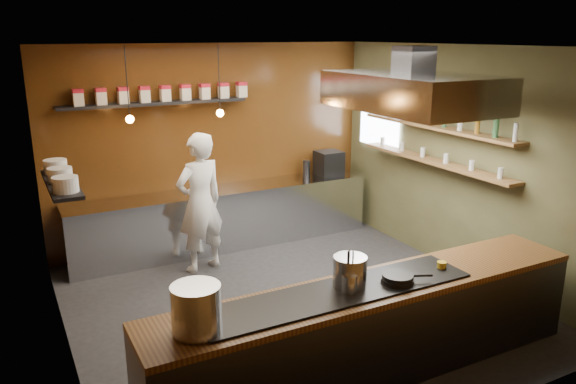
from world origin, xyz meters
TOP-DOWN VIEW (x-y plane):
  - floor at (0.00, 0.00)m, footprint 5.00×5.00m
  - back_wall at (0.00, 2.50)m, footprint 5.00×0.00m
  - left_wall at (-2.50, 0.00)m, footprint 0.00×5.00m
  - right_wall at (2.50, 0.00)m, footprint 0.00×5.00m
  - ceiling at (0.00, 0.00)m, footprint 5.00×5.00m
  - window_pane at (2.45, 1.70)m, footprint 0.00×1.00m
  - prep_counter at (0.00, 2.17)m, footprint 4.60×0.65m
  - pass_counter at (-0.00, -1.60)m, footprint 4.40×0.72m
  - tin_shelf at (-0.90, 2.36)m, footprint 2.60×0.26m
  - plate_shelf at (-2.34, 1.00)m, footprint 0.30×1.40m
  - bottle_shelf_upper at (2.34, 0.30)m, footprint 0.26×2.80m
  - bottle_shelf_lower at (2.34, 0.30)m, footprint 0.26×2.80m
  - extractor_hood at (1.30, -0.40)m, footprint 1.20×2.00m
  - pendant_left at (-1.40, 1.70)m, footprint 0.10×0.10m
  - pendant_right at (-0.20, 1.70)m, footprint 0.10×0.10m
  - storage_tins at (-0.75, 2.36)m, footprint 2.43×0.13m
  - plate_stacks at (-2.34, 1.00)m, footprint 0.26×1.16m
  - bottles at (2.34, 0.30)m, footprint 0.06×2.66m
  - wine_glasses at (2.34, 0.30)m, footprint 0.07×2.37m
  - stockpot_large at (-1.72, -1.67)m, footprint 0.50×0.50m
  - stockpot_small at (-0.26, -1.56)m, footprint 0.36×0.36m
  - utensil_crock at (-0.33, -1.67)m, footprint 0.14×0.14m
  - frying_pan at (0.19, -1.69)m, footprint 0.45×0.31m
  - butter_jar at (0.77, -1.63)m, footprint 0.12×0.12m
  - espresso_machine at (1.84, 2.19)m, footprint 0.40×0.38m
  - chef at (-0.61, 1.50)m, footprint 0.79×0.62m

SIDE VIEW (x-z plane):
  - floor at x=0.00m, z-range 0.00..0.00m
  - prep_counter at x=0.00m, z-range 0.00..0.90m
  - pass_counter at x=0.00m, z-range 0.00..0.94m
  - chef at x=-0.61m, z-range 0.00..1.90m
  - butter_jar at x=0.77m, z-range 0.92..1.00m
  - frying_pan at x=0.19m, z-range 0.94..1.02m
  - utensil_crock at x=-0.33m, z-range 0.94..1.11m
  - stockpot_small at x=-0.26m, z-range 0.94..1.23m
  - espresso_machine at x=1.84m, z-range 0.90..1.29m
  - stockpot_large at x=-1.72m, z-range 0.94..1.31m
  - bottle_shelf_lower at x=2.34m, z-range 1.43..1.47m
  - back_wall at x=0.00m, z-range -1.00..4.00m
  - left_wall at x=-2.50m, z-range -1.00..4.00m
  - right_wall at x=2.50m, z-range -1.00..4.00m
  - wine_glasses at x=2.34m, z-range 1.47..1.60m
  - plate_shelf at x=-2.34m, z-range 1.53..1.57m
  - plate_stacks at x=-2.34m, z-range 1.57..1.73m
  - window_pane at x=2.45m, z-range 1.40..2.40m
  - bottle_shelf_upper at x=2.34m, z-range 1.90..1.94m
  - bottles at x=2.34m, z-range 1.94..2.18m
  - pendant_left at x=-1.40m, z-range 1.68..2.63m
  - pendant_right at x=-0.20m, z-range 1.68..2.63m
  - tin_shelf at x=-0.90m, z-range 2.18..2.22m
  - storage_tins at x=-0.75m, z-range 2.22..2.44m
  - extractor_hood at x=1.30m, z-range 2.15..2.87m
  - ceiling at x=0.00m, z-range 3.00..3.00m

